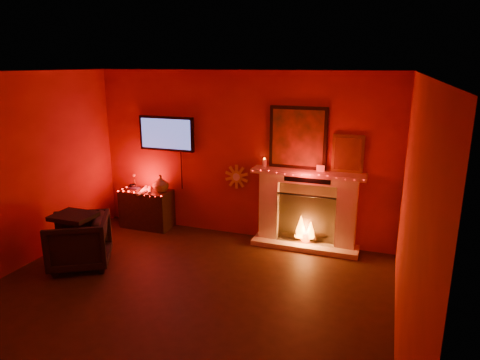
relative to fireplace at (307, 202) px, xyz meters
The scene contains 6 objects.
room 2.72m from the fireplace, 115.53° to the right, with size 5.00×5.00×5.00m.
fireplace is the anchor object (origin of this frame).
tv 2.61m from the fireplace, behind, with size 1.00×0.07×1.24m.
sunburst_clock 1.23m from the fireplace, behind, with size 0.40×0.03×0.40m.
console_table 2.79m from the fireplace, behind, with size 0.88×0.55×0.95m.
armchair 3.40m from the fireplace, 148.36° to the right, with size 0.78×0.81×0.73m, color black.
Camera 1 is at (2.28, -3.88, 2.79)m, focal length 32.00 mm.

